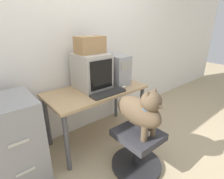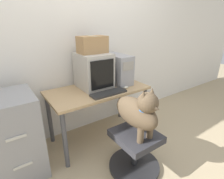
{
  "view_description": "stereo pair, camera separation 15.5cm",
  "coord_description": "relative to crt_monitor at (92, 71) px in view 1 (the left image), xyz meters",
  "views": [
    {
      "loc": [
        -1.13,
        -1.35,
        1.49
      ],
      "look_at": [
        0.02,
        0.03,
        0.78
      ],
      "focal_mm": 28.0,
      "sensor_mm": 36.0,
      "label": 1
    },
    {
      "loc": [
        -1.01,
        -1.44,
        1.49
      ],
      "look_at": [
        0.02,
        0.03,
        0.78
      ],
      "focal_mm": 28.0,
      "sensor_mm": 36.0,
      "label": 2
    }
  ],
  "objects": [
    {
      "name": "wall_back",
      "position": [
        -0.0,
        0.29,
        0.38
      ],
      "size": [
        8.0,
        0.05,
        2.6
      ],
      "color": "white",
      "rests_on": "ground_plane"
    },
    {
      "name": "computer_mouse",
      "position": [
        0.29,
        -0.28,
        -0.2
      ],
      "size": [
        0.07,
        0.04,
        0.03
      ],
      "color": "beige",
      "rests_on": "desk"
    },
    {
      "name": "desk",
      "position": [
        -0.0,
        -0.09,
        -0.31
      ],
      "size": [
        1.22,
        0.63,
        0.7
      ],
      "color": "tan",
      "rests_on": "ground_plane"
    },
    {
      "name": "pc_tower",
      "position": [
        0.34,
        -0.02,
        -0.02
      ],
      "size": [
        0.22,
        0.47,
        0.38
      ],
      "color": "#99999E",
      "rests_on": "desk"
    },
    {
      "name": "keyboard",
      "position": [
        0.02,
        -0.3,
        -0.2
      ],
      "size": [
        0.43,
        0.15,
        0.03
      ],
      "color": "#2D2D2D",
      "rests_on": "desk"
    },
    {
      "name": "crt_monitor",
      "position": [
        0.0,
        0.0,
        0.0
      ],
      "size": [
        0.37,
        0.43,
        0.43
      ],
      "color": "#B7B2A8",
      "rests_on": "desk"
    },
    {
      "name": "ground_plane",
      "position": [
        -0.0,
        -0.4,
        -0.92
      ],
      "size": [
        12.0,
        12.0,
        0.0
      ],
      "primitive_type": "plane",
      "color": "tan"
    },
    {
      "name": "dog",
      "position": [
        0.03,
        -0.79,
        -0.22
      ],
      "size": [
        0.22,
        0.55,
        0.51
      ],
      "color": "brown",
      "rests_on": "office_chair"
    },
    {
      "name": "cardboard_box",
      "position": [
        0.0,
        0.0,
        0.31
      ],
      "size": [
        0.33,
        0.21,
        0.2
      ],
      "color": "#A87F51",
      "rests_on": "crt_monitor"
    },
    {
      "name": "office_chair",
      "position": [
        0.03,
        -0.78,
        -0.7
      ],
      "size": [
        0.54,
        0.54,
        0.44
      ],
      "color": "#262628",
      "rests_on": "ground_plane"
    },
    {
      "name": "filing_cabinet",
      "position": [
        -0.98,
        -0.13,
        -0.49
      ],
      "size": [
        0.45,
        0.55,
        0.86
      ],
      "color": "gray",
      "rests_on": "ground_plane"
    }
  ]
}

